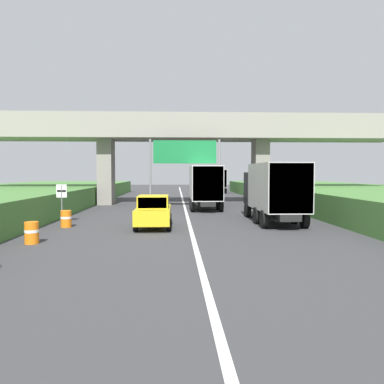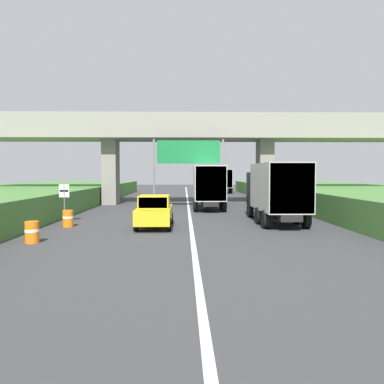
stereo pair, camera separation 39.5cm
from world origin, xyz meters
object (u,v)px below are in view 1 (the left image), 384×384
speed_limit_sign (62,197)px  construction_barrel_4 (66,219)px  truck_silver (216,180)px  overhead_highway_sign (185,157)px  truck_black (273,190)px  car_yellow (154,212)px  construction_barrel_3 (32,233)px  truck_red (204,185)px

speed_limit_sign → construction_barrel_4: speed_limit_sign is taller
truck_silver → speed_limit_sign: bearing=-110.7°
overhead_highway_sign → truck_silver: size_ratio=0.81×
truck_black → construction_barrel_4: bearing=-172.9°
overhead_highway_sign → construction_barrel_4: (-6.61, -10.99, -3.78)m
car_yellow → speed_limit_sign: bearing=157.1°
overhead_highway_sign → construction_barrel_3: (-6.65, -15.70, -3.78)m
truck_red → overhead_highway_sign: bearing=148.0°
truck_silver → construction_barrel_4: bearing=-108.5°
truck_black → car_yellow: truck_black is taller
speed_limit_sign → truck_silver: size_ratio=0.31×
overhead_highway_sign → construction_barrel_3: overhead_highway_sign is taller
car_yellow → construction_barrel_3: size_ratio=4.56×
truck_red → truck_silver: 25.67m
construction_barrel_3 → truck_black: bearing=28.0°
speed_limit_sign → car_yellow: bearing=-22.9°
car_yellow → construction_barrel_4: car_yellow is taller
truck_red → construction_barrel_3: bearing=-119.1°
truck_red → construction_barrel_3: truck_red is taller
truck_silver → construction_barrel_4: truck_silver is taller
truck_silver → truck_red: bearing=-98.3°
construction_barrel_4 → overhead_highway_sign: bearing=59.0°
truck_red → construction_barrel_4: 13.01m
truck_black → construction_barrel_3: 13.19m
car_yellow → truck_red: bearing=71.4°
overhead_highway_sign → construction_barrel_4: overhead_highway_sign is taller
truck_silver → construction_barrel_3: bearing=-106.5°
construction_barrel_3 → truck_silver: bearing=73.5°
construction_barrel_3 → truck_red: bearing=60.9°
overhead_highway_sign → truck_red: (1.55, -0.97, -2.30)m
truck_silver → construction_barrel_4: size_ratio=8.11×
speed_limit_sign → truck_black: truck_black is taller
construction_barrel_4 → speed_limit_sign: bearing=112.2°
truck_red → car_yellow: size_ratio=1.78×
overhead_highway_sign → speed_limit_sign: overhead_highway_sign is taller
truck_silver → construction_barrel_3: (-11.89, -40.14, -1.47)m
speed_limit_sign → construction_barrel_3: 6.77m
car_yellow → construction_barrel_4: (-4.67, 0.37, -0.40)m
construction_barrel_4 → truck_black: bearing=7.1°
truck_black → truck_silver: 33.99m
overhead_highway_sign → car_yellow: (-1.94, -11.36, -3.38)m
speed_limit_sign → construction_barrel_3: (0.75, -6.65, -1.02)m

